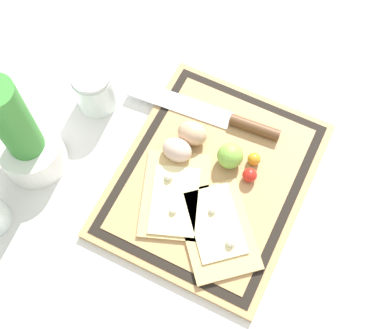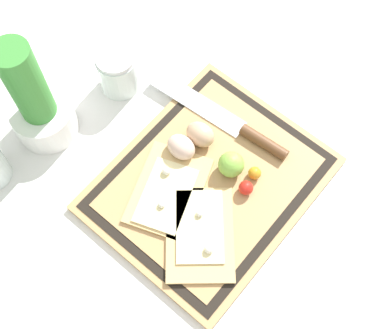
% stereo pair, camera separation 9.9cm
% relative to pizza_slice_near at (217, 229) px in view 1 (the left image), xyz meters
% --- Properties ---
extents(ground_plane, '(6.00, 6.00, 0.00)m').
position_rel_pizza_slice_near_xyz_m(ground_plane, '(0.09, 0.05, -0.02)').
color(ground_plane, silver).
extents(cutting_board, '(0.41, 0.34, 0.02)m').
position_rel_pizza_slice_near_xyz_m(cutting_board, '(0.09, 0.05, -0.01)').
color(cutting_board, tan).
rests_on(cutting_board, ground_plane).
extents(pizza_slice_near, '(0.21, 0.20, 0.02)m').
position_rel_pizza_slice_near_xyz_m(pizza_slice_near, '(0.00, 0.00, 0.00)').
color(pizza_slice_near, tan).
rests_on(pizza_slice_near, cutting_board).
extents(pizza_slice_far, '(0.20, 0.17, 0.02)m').
position_rel_pizza_slice_near_xyz_m(pizza_slice_far, '(0.02, 0.10, 0.00)').
color(pizza_slice_far, tan).
rests_on(pizza_slice_far, cutting_board).
extents(knife, '(0.06, 0.32, 0.02)m').
position_rel_pizza_slice_near_xyz_m(knife, '(0.21, 0.08, 0.00)').
color(knife, silver).
rests_on(knife, cutting_board).
extents(egg_brown, '(0.04, 0.06, 0.04)m').
position_rel_pizza_slice_near_xyz_m(egg_brown, '(0.14, 0.12, 0.02)').
color(egg_brown, tan).
rests_on(egg_brown, cutting_board).
extents(egg_pink, '(0.04, 0.06, 0.04)m').
position_rel_pizza_slice_near_xyz_m(egg_pink, '(0.10, 0.13, 0.02)').
color(egg_pink, beige).
rests_on(egg_pink, cutting_board).
extents(lime, '(0.05, 0.05, 0.05)m').
position_rel_pizza_slice_near_xyz_m(lime, '(0.13, 0.04, 0.02)').
color(lime, '#7FB742').
rests_on(lime, cutting_board).
extents(cherry_tomato_red, '(0.03, 0.03, 0.03)m').
position_rel_pizza_slice_near_xyz_m(cherry_tomato_red, '(0.12, -0.01, 0.01)').
color(cherry_tomato_red, red).
rests_on(cherry_tomato_red, cutting_board).
extents(cherry_tomato_yellow, '(0.02, 0.02, 0.02)m').
position_rel_pizza_slice_near_xyz_m(cherry_tomato_yellow, '(0.15, -0.01, 0.01)').
color(cherry_tomato_yellow, orange).
rests_on(cherry_tomato_yellow, cutting_board).
extents(herb_pot, '(0.12, 0.12, 0.25)m').
position_rel_pizza_slice_near_xyz_m(herb_pot, '(-0.02, 0.37, 0.07)').
color(herb_pot, white).
rests_on(herb_pot, ground_plane).
extents(sauce_jar, '(0.08, 0.08, 0.10)m').
position_rel_pizza_slice_near_xyz_m(sauce_jar, '(0.14, 0.33, 0.02)').
color(sauce_jar, silver).
rests_on(sauce_jar, ground_plane).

